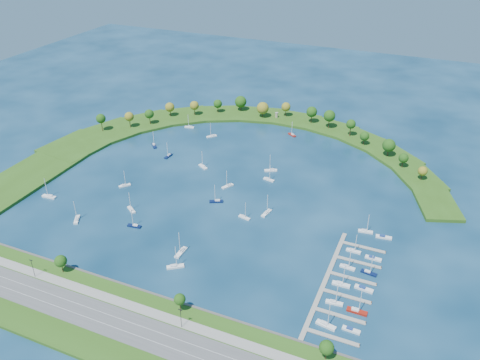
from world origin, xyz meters
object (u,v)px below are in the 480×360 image
at_px(moored_boat_5, 125,185).
at_px(docked_boat_2, 334,302).
at_px(moored_boat_9, 203,166).
at_px(moored_boat_13, 266,213).
at_px(moored_boat_10, 269,179).
at_px(docked_boat_0, 326,324).
at_px(moored_boat_6, 181,252).
at_px(docked_boat_8, 353,250).
at_px(docked_boat_9, 373,258).
at_px(docked_boat_3, 357,311).
at_px(moored_boat_0, 212,136).
at_px(moored_boat_4, 292,134).
at_px(moored_boat_12, 216,201).
at_px(docked_boat_6, 347,267).
at_px(moored_boat_14, 49,196).
at_px(docked_boat_11, 384,237).
at_px(moored_boat_2, 131,209).
at_px(moored_boat_15, 271,170).
at_px(docked_boat_10, 365,231).
at_px(moored_boat_16, 244,217).
at_px(moored_boat_17, 154,145).
at_px(dock_system, 340,285).
at_px(moored_boat_7, 189,127).
at_px(docked_boat_1, 351,330).
at_px(docked_boat_5, 364,289).
at_px(moored_boat_8, 228,186).
at_px(moored_boat_18, 77,219).
at_px(moored_boat_1, 168,156).
at_px(moored_boat_11, 175,266).
at_px(docked_boat_4, 341,284).
at_px(harbor_tower, 277,115).

xyz_separation_m(moored_boat_5, docked_boat_2, (147.25, -49.20, 0.01)).
relative_size(moored_boat_9, moored_boat_13, 0.96).
relative_size(moored_boat_10, docked_boat_0, 0.86).
distance_m(moored_boat_6, docked_boat_8, 88.97).
bearing_deg(docked_boat_9, docked_boat_3, -88.35).
xyz_separation_m(moored_boat_0, moored_boat_6, (48.09, -133.10, 0.05)).
distance_m(moored_boat_4, moored_boat_12, 109.27).
bearing_deg(docked_boat_6, moored_boat_14, -173.31).
relative_size(docked_boat_3, docked_boat_11, 1.55).
distance_m(moored_boat_2, docked_boat_2, 130.34).
xyz_separation_m(moored_boat_15, docked_boat_10, (71.46, -44.34, -0.02)).
distance_m(moored_boat_16, moored_boat_17, 113.83).
relative_size(dock_system, moored_boat_7, 7.40).
relative_size(docked_boat_1, docked_boat_5, 0.88).
distance_m(docked_boat_9, docked_boat_11, 20.39).
height_order(moored_boat_15, moored_boat_16, moored_boat_15).
distance_m(moored_boat_8, moored_boat_16, 36.25).
relative_size(moored_boat_18, docked_boat_1, 1.56).
xyz_separation_m(moored_boat_7, docked_boat_1, (163.54, -158.72, -0.30)).
xyz_separation_m(moored_boat_16, docked_boat_3, (74.15, -47.84, 0.08)).
distance_m(docked_boat_10, docked_boat_11, 10.04).
bearing_deg(moored_boat_0, docked_boat_0, 82.09).
height_order(moored_boat_12, docked_boat_2, moored_boat_12).
distance_m(moored_boat_1, moored_boat_9, 30.05).
distance_m(moored_boat_1, moored_boat_15, 74.14).
bearing_deg(docked_boat_8, moored_boat_13, 166.56).
xyz_separation_m(moored_boat_7, moored_boat_9, (40.13, -54.69, 0.03)).
bearing_deg(moored_boat_15, moored_boat_2, 25.63).
height_order(moored_boat_5, docked_boat_9, moored_boat_5).
height_order(moored_boat_11, docked_boat_9, moored_boat_11).
distance_m(docked_boat_8, docked_boat_11, 22.10).
bearing_deg(moored_boat_11, docked_boat_5, -22.35).
xyz_separation_m(moored_boat_17, docked_boat_4, (160.84, -92.72, 0.00)).
relative_size(moored_boat_1, moored_boat_9, 0.95).
bearing_deg(moored_boat_12, docked_boat_9, 144.18).
height_order(moored_boat_10, docked_boat_5, moored_boat_10).
xyz_separation_m(moored_boat_2, docked_boat_10, (129.81, 32.80, -0.01)).
relative_size(moored_boat_2, moored_boat_18, 0.97).
distance_m(moored_boat_5, docked_boat_11, 159.90).
bearing_deg(docked_boat_3, docked_boat_9, 90.52).
xyz_separation_m(harbor_tower, moored_boat_5, (-52.11, -139.30, -3.28)).
distance_m(moored_boat_17, docked_boat_8, 173.55).
xyz_separation_m(docked_boat_2, docked_boat_9, (10.45, 38.71, -0.27)).
relative_size(dock_system, moored_boat_12, 6.86).
relative_size(dock_system, docked_boat_0, 6.32).
height_order(moored_boat_9, docked_boat_0, docked_boat_0).
bearing_deg(moored_boat_12, moored_boat_17, -59.74).
xyz_separation_m(moored_boat_10, moored_boat_12, (-19.79, -37.01, 0.02)).
bearing_deg(docked_boat_2, docked_boat_10, 82.33).
height_order(dock_system, moored_boat_8, moored_boat_8).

